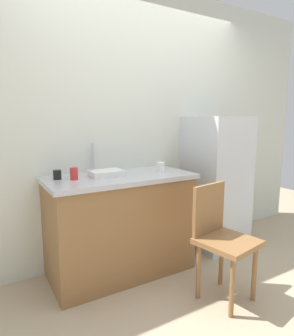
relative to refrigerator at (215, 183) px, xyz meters
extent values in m
plane|color=tan|center=(-0.82, -0.66, -0.71)|extent=(8.00, 8.00, 0.00)
cube|color=silver|center=(-0.82, 0.34, 0.63)|extent=(4.80, 0.10, 2.68)
cube|color=olive|center=(-1.15, -0.01, -0.28)|extent=(1.25, 0.60, 0.87)
cube|color=#B7B7BC|center=(-1.15, -0.01, 0.18)|extent=(1.29, 0.64, 0.04)
cylinder|color=#B7B7BC|center=(-1.30, 0.24, 0.33)|extent=(0.02, 0.02, 0.27)
cube|color=silver|center=(0.00, 0.00, 0.00)|extent=(0.55, 0.58, 1.42)
cylinder|color=olive|center=(-0.76, -0.98, -0.49)|extent=(0.04, 0.04, 0.45)
cylinder|color=olive|center=(-0.47, -0.93, -0.49)|extent=(0.04, 0.04, 0.45)
cylinder|color=olive|center=(-0.81, -0.69, -0.49)|extent=(0.04, 0.04, 0.45)
cylinder|color=olive|center=(-0.52, -0.64, -0.49)|extent=(0.04, 0.04, 0.45)
cube|color=olive|center=(-0.64, -0.81, -0.24)|extent=(0.46, 0.46, 0.04)
cube|color=olive|center=(-0.67, -0.63, -0.02)|extent=(0.36, 0.09, 0.40)
cube|color=white|center=(-1.27, 0.01, 0.22)|extent=(0.28, 0.20, 0.05)
cylinder|color=white|center=(-0.74, -0.04, 0.24)|extent=(0.08, 0.08, 0.09)
cylinder|color=red|center=(-1.56, 0.00, 0.25)|extent=(0.06, 0.06, 0.10)
cylinder|color=black|center=(-1.67, 0.09, 0.23)|extent=(0.07, 0.07, 0.08)
camera|label=1|loc=(-2.23, -2.29, 0.67)|focal=31.15mm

